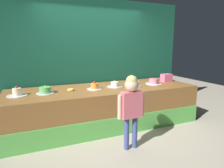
{
  "coord_description": "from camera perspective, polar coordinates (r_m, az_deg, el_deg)",
  "views": [
    {
      "loc": [
        -1.42,
        -3.09,
        1.65
      ],
      "look_at": [
        0.06,
        0.37,
        0.91
      ],
      "focal_mm": 31.59,
      "sensor_mm": 36.0,
      "label": 1
    }
  ],
  "objects": [
    {
      "name": "ground_plane",
      "position": [
        3.78,
        1.38,
        -14.72
      ],
      "size": [
        12.0,
        12.0,
        0.0
      ],
      "primitive_type": "plane",
      "color": "#ADA38E"
    },
    {
      "name": "stage_platform",
      "position": [
        4.16,
        -2.14,
        -6.42
      ],
      "size": [
        3.83,
        1.26,
        0.79
      ],
      "color": "brown",
      "rests_on": "ground_plane"
    },
    {
      "name": "curtain_backdrop",
      "position": [
        4.66,
        -5.45,
        7.36
      ],
      "size": [
        4.56,
        0.08,
        2.69
      ],
      "primitive_type": "cube",
      "color": "#144C38",
      "rests_on": "ground_plane"
    },
    {
      "name": "child_figure",
      "position": [
        3.09,
        5.6,
        -5.28
      ],
      "size": [
        0.46,
        0.21,
        1.2
      ],
      "color": "#3F4C8C",
      "rests_on": "ground_plane"
    },
    {
      "name": "pink_box",
      "position": [
        4.92,
        15.46,
        1.76
      ],
      "size": [
        0.25,
        0.18,
        0.18
      ],
      "primitive_type": "cube",
      "rotation": [
        0.0,
        0.0,
        0.05
      ],
      "color": "#E3638B",
      "rests_on": "stage_platform"
    },
    {
      "name": "donut",
      "position": [
        3.87,
        -11.88,
        -1.63
      ],
      "size": [
        0.13,
        0.13,
        0.04
      ],
      "primitive_type": "torus",
      "color": "#F2BF4C",
      "rests_on": "stage_platform"
    },
    {
      "name": "cake_far_left",
      "position": [
        3.78,
        -25.8,
        -2.3
      ],
      "size": [
        0.34,
        0.34,
        0.18
      ],
      "color": "silver",
      "rests_on": "stage_platform"
    },
    {
      "name": "cake_left",
      "position": [
        3.77,
        -18.75,
        -1.77
      ],
      "size": [
        0.32,
        0.32,
        0.17
      ],
      "color": "silver",
      "rests_on": "stage_platform"
    },
    {
      "name": "cake_center_left",
      "position": [
        3.93,
        -5.11,
        -0.77
      ],
      "size": [
        0.3,
        0.3,
        0.16
      ],
      "color": "silver",
      "rests_on": "stage_platform"
    },
    {
      "name": "cake_center_right",
      "position": [
        4.15,
        0.78,
        -0.22
      ],
      "size": [
        0.34,
        0.34,
        0.16
      ],
      "color": "silver",
      "rests_on": "stage_platform"
    },
    {
      "name": "cake_right",
      "position": [
        4.35,
        6.44,
        0.17
      ],
      "size": [
        0.32,
        0.32,
        0.13
      ],
      "color": "silver",
      "rests_on": "stage_platform"
    },
    {
      "name": "cake_far_right",
      "position": [
        4.54,
        11.94,
        0.67
      ],
      "size": [
        0.35,
        0.35,
        0.15
      ],
      "color": "white",
      "rests_on": "stage_platform"
    }
  ]
}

